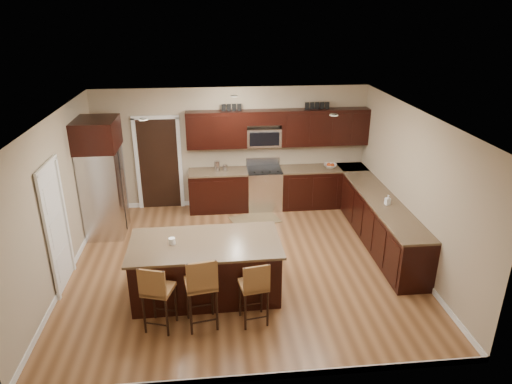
{
  "coord_description": "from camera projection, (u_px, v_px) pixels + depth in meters",
  "views": [
    {
      "loc": [
        -0.47,
        -7.06,
        4.31
      ],
      "look_at": [
        0.29,
        0.4,
        1.23
      ],
      "focal_mm": 32.0,
      "sensor_mm": 36.0,
      "label": 1
    }
  ],
  "objects": [
    {
      "name": "wall_left",
      "position": [
        57.0,
        202.0,
        7.38
      ],
      "size": [
        0.0,
        5.5,
        5.5
      ],
      "primitive_type": "plane",
      "rotation": [
        1.57,
        0.0,
        1.57
      ],
      "color": "tan",
      "rests_on": "floor"
    },
    {
      "name": "pantry_door",
      "position": [
        56.0,
        229.0,
        7.23
      ],
      "size": [
        0.03,
        0.8,
        2.04
      ],
      "primitive_type": "cube",
      "color": "white",
      "rests_on": "floor"
    },
    {
      "name": "wall_right",
      "position": [
        413.0,
        188.0,
        7.94
      ],
      "size": [
        0.0,
        5.5,
        5.5
      ],
      "primitive_type": "plane",
      "rotation": [
        1.57,
        0.0,
        -1.57
      ],
      "color": "tan",
      "rests_on": "floor"
    },
    {
      "name": "canister_tall",
      "position": [
        217.0,
        166.0,
        10.0
      ],
      "size": [
        0.12,
        0.12,
        0.23
      ],
      "primitive_type": "cylinder",
      "color": "silver",
      "rests_on": "base_cabinets"
    },
    {
      "name": "island",
      "position": [
        206.0,
        270.0,
        7.22
      ],
      "size": [
        2.36,
        1.25,
        0.92
      ],
      "rotation": [
        0.0,
        0.0,
        0.02
      ],
      "color": "black",
      "rests_on": "floor"
    },
    {
      "name": "base_cabinets",
      "position": [
        328.0,
        204.0,
        9.51
      ],
      "size": [
        4.02,
        3.96,
        0.92
      ],
      "color": "black",
      "rests_on": "floor"
    },
    {
      "name": "letter_decor",
      "position": [
        274.0,
        107.0,
        9.77
      ],
      "size": [
        2.2,
        0.03,
        0.15
      ],
      "primitive_type": null,
      "color": "black",
      "rests_on": "upper_cabinets"
    },
    {
      "name": "range",
      "position": [
        264.0,
        188.0,
        10.32
      ],
      "size": [
        0.76,
        0.64,
        1.11
      ],
      "color": "silver",
      "rests_on": "floor"
    },
    {
      "name": "stool_mid",
      "position": [
        201.0,
        285.0,
        6.32
      ],
      "size": [
        0.49,
        0.49,
        1.15
      ],
      "rotation": [
        0.0,
        0.0,
        0.16
      ],
      "color": "olive",
      "rests_on": "floor"
    },
    {
      "name": "refrigerator",
      "position": [
        102.0,
        177.0,
        8.89
      ],
      "size": [
        0.79,
        0.94,
        2.35
      ],
      "color": "silver",
      "rests_on": "floor"
    },
    {
      "name": "stool_left",
      "position": [
        156.0,
        291.0,
        6.29
      ],
      "size": [
        0.49,
        0.49,
        1.05
      ],
      "rotation": [
        0.0,
        0.0,
        -0.3
      ],
      "color": "olive",
      "rests_on": "floor"
    },
    {
      "name": "microwave",
      "position": [
        264.0,
        137.0,
        10.02
      ],
      "size": [
        0.76,
        0.31,
        0.4
      ],
      "primitive_type": "cube",
      "color": "silver",
      "rests_on": "upper_cabinets"
    },
    {
      "name": "canister_short",
      "position": [
        225.0,
        168.0,
        10.04
      ],
      "size": [
        0.11,
        0.11,
        0.14
      ],
      "primitive_type": "cylinder",
      "color": "silver",
      "rests_on": "base_cabinets"
    },
    {
      "name": "soap_bottle",
      "position": [
        388.0,
        200.0,
        8.33
      ],
      "size": [
        0.1,
        0.1,
        0.19
      ],
      "primitive_type": "imported",
      "rotation": [
        0.0,
        0.0,
        0.19
      ],
      "color": "#B2B2B2",
      "rests_on": "base_cabinets"
    },
    {
      "name": "ceiling",
      "position": [
        240.0,
        116.0,
        7.15
      ],
      "size": [
        6.0,
        6.0,
        0.0
      ],
      "primitive_type": "plane",
      "rotation": [
        3.14,
        0.0,
        0.0
      ],
      "color": "silver",
      "rests_on": "wall_back"
    },
    {
      "name": "stool_right",
      "position": [
        255.0,
        286.0,
        6.43
      ],
      "size": [
        0.44,
        0.44,
        1.03
      ],
      "rotation": [
        0.0,
        0.0,
        0.16
      ],
      "color": "olive",
      "rests_on": "floor"
    },
    {
      "name": "fruit_bowl",
      "position": [
        330.0,
        166.0,
        10.27
      ],
      "size": [
        0.36,
        0.36,
        0.07
      ],
      "primitive_type": "imported",
      "rotation": [
        0.0,
        0.0,
        -0.28
      ],
      "color": "silver",
      "rests_on": "base_cabinets"
    },
    {
      "name": "island_jar",
      "position": [
        172.0,
        241.0,
        6.96
      ],
      "size": [
        0.1,
        0.1,
        0.1
      ],
      "primitive_type": "cylinder",
      "color": "white",
      "rests_on": "island"
    },
    {
      "name": "wall_back",
      "position": [
        233.0,
        148.0,
        10.19
      ],
      "size": [
        6.0,
        0.0,
        6.0
      ],
      "primitive_type": "plane",
      "rotation": [
        1.57,
        0.0,
        0.0
      ],
      "color": "tan",
      "rests_on": "floor"
    },
    {
      "name": "floor",
      "position": [
        242.0,
        264.0,
        8.18
      ],
      "size": [
        6.0,
        6.0,
        0.0
      ],
      "primitive_type": "plane",
      "color": "brown",
      "rests_on": "ground"
    },
    {
      "name": "floor_mat",
      "position": [
        255.0,
        220.0,
        9.88
      ],
      "size": [
        1.15,
        0.93,
        0.01
      ],
      "primitive_type": "cube",
      "rotation": [
        0.0,
        0.0,
        0.3
      ],
      "color": "brown",
      "rests_on": "floor"
    },
    {
      "name": "doorway",
      "position": [
        159.0,
        164.0,
        10.15
      ],
      "size": [
        0.85,
        0.03,
        2.06
      ],
      "primitive_type": "cube",
      "color": "black",
      "rests_on": "floor"
    },
    {
      "name": "upper_cabinets",
      "position": [
        280.0,
        127.0,
        9.95
      ],
      "size": [
        4.0,
        0.33,
        0.8
      ],
      "color": "black",
      "rests_on": "wall_back"
    }
  ]
}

